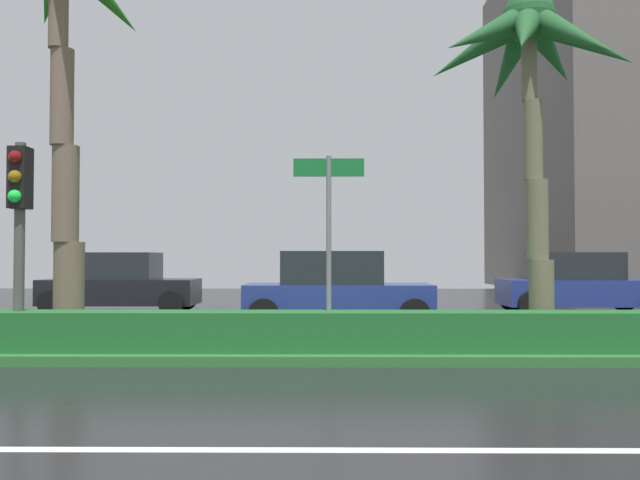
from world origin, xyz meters
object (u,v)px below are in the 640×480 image
traffic_signal_median_left (19,207)px  street_name_sign (329,225)px  car_in_traffic_second (120,284)px  palm_tree_mid_left (60,14)px  car_in_traffic_fourth (578,284)px  car_in_traffic_third (336,290)px  palm_tree_centre_left (529,59)px

traffic_signal_median_left → street_name_sign: traffic_signal_median_left is taller
car_in_traffic_second → palm_tree_mid_left: bearing=-80.5°
car_in_traffic_second → car_in_traffic_fourth: size_ratio=1.00×
palm_tree_mid_left → car_in_traffic_fourth: (11.74, 7.06, -5.02)m
car_in_traffic_third → car_in_traffic_fourth: same height
street_name_sign → car_in_traffic_third: (0.20, 5.07, -1.25)m
palm_tree_mid_left → traffic_signal_median_left: (-0.08, -1.26, -3.49)m
palm_tree_mid_left → car_in_traffic_fourth: 14.59m
traffic_signal_median_left → street_name_sign: 4.80m
palm_tree_mid_left → car_in_traffic_second: bearing=99.5°
car_in_traffic_second → car_in_traffic_third: same height
palm_tree_mid_left → traffic_signal_median_left: size_ratio=2.29×
street_name_sign → car_in_traffic_second: size_ratio=0.70×
traffic_signal_median_left → car_in_traffic_third: size_ratio=0.75×
palm_tree_centre_left → traffic_signal_median_left: palm_tree_centre_left is taller
car_in_traffic_second → street_name_sign: bearing=-55.1°
traffic_signal_median_left → car_in_traffic_second: (-1.15, 8.60, -1.53)m
palm_tree_centre_left → car_in_traffic_fourth: bearing=63.4°
street_name_sign → car_in_traffic_fourth: size_ratio=0.70×
street_name_sign → car_in_traffic_third: street_name_sign is taller
palm_tree_centre_left → car_in_traffic_second: palm_tree_centre_left is taller
palm_tree_centre_left → street_name_sign: (-3.51, -1.22, -2.96)m
palm_tree_mid_left → palm_tree_centre_left: 8.26m
street_name_sign → car_in_traffic_second: (-5.94, 8.53, -1.25)m
street_name_sign → car_in_traffic_fourth: (7.03, 8.25, -1.25)m
palm_tree_centre_left → traffic_signal_median_left: size_ratio=1.90×
palm_tree_mid_left → car_in_traffic_second: palm_tree_mid_left is taller
car_in_traffic_fourth → car_in_traffic_second: bearing=178.8°
street_name_sign → car_in_traffic_third: size_ratio=0.70×
car_in_traffic_third → street_name_sign: bearing=-92.2°
traffic_signal_median_left → car_in_traffic_third: bearing=45.9°
palm_tree_centre_left → car_in_traffic_second: (-9.46, 7.31, -4.22)m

